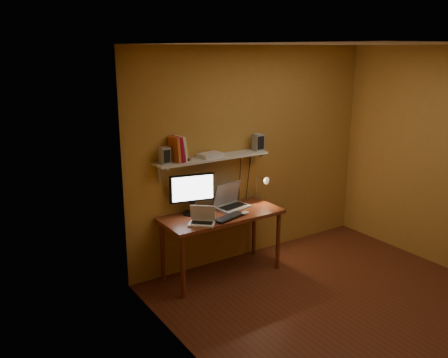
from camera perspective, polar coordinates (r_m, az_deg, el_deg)
room at (r=4.70m, az=15.21°, el=-0.67°), size 3.44×3.24×2.64m
desk at (r=5.41m, az=-0.27°, el=-5.05°), size 1.40×0.60×0.75m
wall_shelf at (r=5.37m, az=-1.40°, el=2.52°), size 1.40×0.25×0.21m
monitor at (r=5.31m, az=-3.88°, el=-1.55°), size 0.51×0.26×0.46m
laptop at (r=5.58m, az=0.74°, el=-2.65°), size 0.44×0.36×0.29m
netbook at (r=5.08m, az=-2.63°, el=-4.78°), size 0.33×0.32×0.20m
keyboard at (r=5.24m, az=0.61°, el=-4.65°), size 0.42×0.24×0.02m
mouse at (r=5.36m, az=2.56°, el=-4.09°), size 0.11×0.07×0.04m
desk_lamp at (r=5.78m, az=4.56°, el=-0.67°), size 0.09×0.23×0.38m
speaker_left at (r=5.07m, az=-7.14°, el=2.82°), size 0.10×0.10×0.18m
speaker_right at (r=5.69m, az=4.12°, el=4.45°), size 0.12×0.12×0.20m
books at (r=5.13m, az=-5.58°, el=3.61°), size 0.16×0.20×0.28m
shelf_camera at (r=5.13m, az=-4.45°, el=2.36°), size 0.09×0.05×0.05m
router at (r=5.35m, az=-1.68°, el=2.90°), size 0.29×0.22×0.04m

